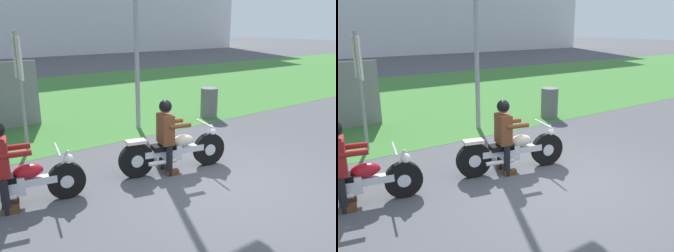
% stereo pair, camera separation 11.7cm
% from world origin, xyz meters
% --- Properties ---
extents(ground, '(120.00, 120.00, 0.00)m').
position_xyz_m(ground, '(0.00, 0.00, 0.00)').
color(ground, '#4C4C51').
extents(grass_verge, '(60.00, 12.00, 0.01)m').
position_xyz_m(grass_verge, '(0.00, 9.12, 0.00)').
color(grass_verge, '#3D7533').
rests_on(grass_verge, ground).
extents(motorcycle_lead, '(2.16, 0.76, 0.89)m').
position_xyz_m(motorcycle_lead, '(-0.38, 0.97, 0.40)').
color(motorcycle_lead, black).
rests_on(motorcycle_lead, ground).
extents(rider_lead, '(0.61, 0.54, 1.41)m').
position_xyz_m(rider_lead, '(-0.55, 1.01, 0.82)').
color(rider_lead, black).
rests_on(rider_lead, ground).
extents(motorcycle_follow, '(2.05, 0.74, 0.86)m').
position_xyz_m(motorcycle_follow, '(-3.18, 1.24, 0.38)').
color(motorcycle_follow, black).
rests_on(motorcycle_follow, ground).
extents(rider_follow, '(0.61, 0.54, 1.38)m').
position_xyz_m(rider_follow, '(-3.34, 1.28, 0.80)').
color(rider_follow, black).
rests_on(rider_follow, ground).
extents(trash_can, '(0.51, 0.51, 0.91)m').
position_xyz_m(trash_can, '(2.92, 3.63, 0.45)').
color(trash_can, '#595E5B').
rests_on(trash_can, ground).
extents(sign_banner, '(0.08, 0.60, 2.60)m').
position_xyz_m(sign_banner, '(-2.37, 3.84, 1.72)').
color(sign_banner, gray).
rests_on(sign_banner, ground).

